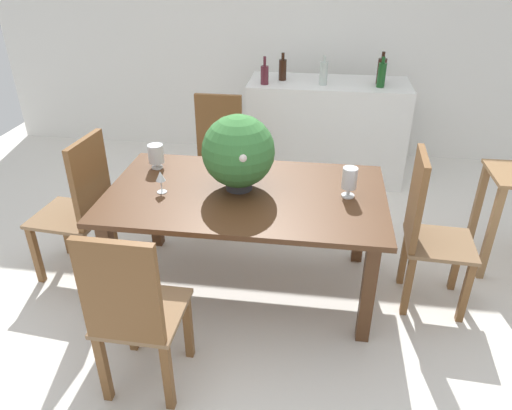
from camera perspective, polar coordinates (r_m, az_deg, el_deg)
ground_plane at (r=3.48m, az=-1.12°, el=-9.33°), size 7.04×7.04×0.00m
back_wall at (r=5.38m, az=3.34°, el=19.77°), size 6.40×0.10×2.60m
dining_table at (r=3.12m, az=-1.24°, el=0.01°), size 1.79×1.05×0.74m
chair_foot_end at (r=3.21m, az=19.57°, el=-2.50°), size 0.44×0.43×1.06m
chair_near_left at (r=2.48m, az=-14.42°, el=-12.07°), size 0.43×0.45×1.03m
chair_far_left at (r=4.10m, az=-4.60°, el=6.13°), size 0.43×0.45×1.05m
chair_head_end at (r=3.50m, az=-20.05°, el=0.14°), size 0.51×0.48×1.05m
flower_centerpiece at (r=3.01m, az=-2.12°, el=6.32°), size 0.46×0.46×0.49m
crystal_vase_left at (r=3.02m, az=11.05°, el=3.02°), size 0.09×0.09×0.20m
crystal_vase_center_near at (r=3.44m, az=-11.81°, el=5.90°), size 0.11×0.11×0.17m
wine_glass at (r=3.09m, az=-11.28°, el=3.24°), size 0.06×0.06×0.15m
kitchen_counter at (r=4.91m, az=8.29°, el=8.79°), size 1.53×0.63×0.97m
wine_bottle_clear at (r=4.66m, az=14.71°, el=14.76°), size 0.07×0.07×0.27m
wine_bottle_tall at (r=4.77m, az=14.69°, el=15.18°), size 0.08×0.08×0.29m
wine_bottle_dark at (r=4.77m, az=3.19°, el=15.81°), size 0.07×0.07×0.26m
wine_bottle_green at (r=4.62m, az=1.03°, el=15.26°), size 0.07×0.07×0.25m
wine_bottle_amber at (r=4.64m, az=8.04°, el=15.27°), size 0.07×0.07×0.27m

